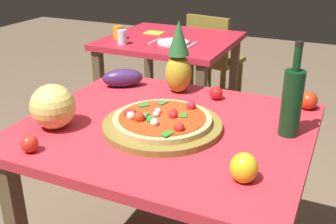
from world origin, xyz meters
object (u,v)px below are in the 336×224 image
at_px(background_table, 171,54).
at_px(napkin_folded, 154,33).
at_px(pizza_board, 163,125).
at_px(drinking_glass_juice, 118,33).
at_px(display_table, 167,146).
at_px(knife_utensil, 192,45).
at_px(eggplant, 123,78).
at_px(tomato_near_board, 308,100).
at_px(tomato_at_corner, 29,144).
at_px(dinner_plate, 173,42).
at_px(fork_utensil, 155,41).
at_px(tomato_by_bottle, 216,93).
at_px(dining_chair, 212,56).
at_px(pineapple_left, 178,61).
at_px(wine_bottle, 292,101).
at_px(pizza, 162,119).
at_px(bell_pepper, 244,168).
at_px(drinking_glass_water, 122,37).
at_px(melon, 53,107).

bearing_deg(background_table, napkin_folded, 152.88).
distance_m(pizza_board, drinking_glass_juice, 1.53).
relative_size(display_table, knife_utensil, 6.18).
bearing_deg(eggplant, background_table, 101.45).
relative_size(tomato_near_board, napkin_folded, 0.57).
bearing_deg(drinking_glass_juice, background_table, 29.41).
bearing_deg(tomato_at_corner, dinner_plate, 96.23).
relative_size(eggplant, napkin_folded, 1.43).
xyz_separation_m(eggplant, drinking_glass_juice, (-0.55, 0.86, 0.00)).
distance_m(fork_utensil, napkin_folded, 0.27).
bearing_deg(tomato_by_bottle, dining_chair, 108.96).
height_order(pineapple_left, tomato_at_corner, pineapple_left).
bearing_deg(tomato_at_corner, wine_bottle, 32.96).
distance_m(dining_chair, drinking_glass_juice, 1.02).
xyz_separation_m(tomato_near_board, fork_utensil, (-1.14, 0.82, -0.04)).
bearing_deg(napkin_folded, pizza_board, -62.47).
xyz_separation_m(drinking_glass_juice, napkin_folded, (0.15, 0.28, -0.04)).
xyz_separation_m(pizza, knife_utensil, (-0.37, 1.26, -0.04)).
distance_m(dinner_plate, knife_utensil, 0.14).
xyz_separation_m(drinking_glass_juice, knife_utensil, (0.55, 0.04, -0.04)).
height_order(wine_bottle, bell_pepper, wine_bottle).
xyz_separation_m(eggplant, napkin_folded, (-0.40, 1.15, -0.04)).
height_order(display_table, tomato_at_corner, tomato_at_corner).
relative_size(dining_chair, drinking_glass_juice, 9.03).
xyz_separation_m(background_table, tomato_near_board, (1.08, -0.97, 0.16)).
bearing_deg(display_table, bell_pepper, -34.95).
height_order(bell_pepper, drinking_glass_water, drinking_glass_water).
bearing_deg(tomato_by_bottle, drinking_glass_water, 142.05).
bearing_deg(bell_pepper, fork_utensil, 124.85).
height_order(display_table, pizza_board, pizza_board).
height_order(pineapple_left, drinking_glass_water, pineapple_left).
bearing_deg(tomato_near_board, bell_pepper, -99.07).
bearing_deg(napkin_folded, tomato_near_board, -39.93).
bearing_deg(tomato_at_corner, knife_utensil, 91.30).
distance_m(tomato_near_board, knife_utensil, 1.19).
relative_size(pineapple_left, bell_pepper, 3.58).
relative_size(dining_chair, fork_utensil, 4.72).
bearing_deg(background_table, melon, -82.41).
distance_m(dinner_plate, napkin_folded, 0.36).
relative_size(background_table, dinner_plate, 4.15).
relative_size(pizza_board, tomato_at_corner, 7.48).
xyz_separation_m(tomato_near_board, knife_utensil, (-0.86, 0.82, -0.04)).
bearing_deg(napkin_folded, display_table, -61.89).
relative_size(eggplant, drinking_glass_water, 2.03).
bearing_deg(napkin_folded, fork_utensil, -62.20).
bearing_deg(display_table, knife_utensil, 107.02).
relative_size(pizza_board, dinner_plate, 2.12).
xyz_separation_m(pineapple_left, tomato_by_bottle, (0.20, -0.02, -0.12)).
relative_size(drinking_glass_juice, knife_utensil, 0.52).
relative_size(bell_pepper, tomato_at_corner, 1.55).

